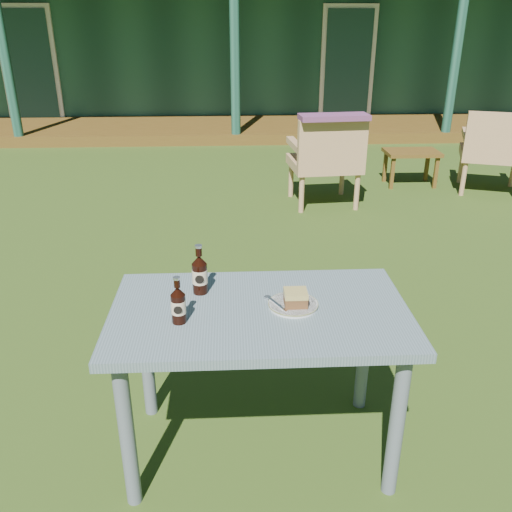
{
  "coord_description": "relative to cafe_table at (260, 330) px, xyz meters",
  "views": [
    {
      "loc": [
        -0.11,
        -3.5,
        1.8
      ],
      "look_at": [
        0.0,
        -1.3,
        0.82
      ],
      "focal_mm": 38.0,
      "sensor_mm": 36.0,
      "label": 1
    }
  ],
  "objects": [
    {
      "name": "cake_slice",
      "position": [
        0.14,
        0.0,
        0.15
      ],
      "size": [
        0.09,
        0.09,
        0.06
      ],
      "color": "#56351B",
      "rests_on": "plate"
    },
    {
      "name": "pavilion",
      "position": [
        -0.0,
        10.99,
        0.99
      ],
      "size": [
        15.8,
        8.3,
        3.45
      ],
      "color": "#1B4837",
      "rests_on": "ground"
    },
    {
      "name": "armchair_right",
      "position": [
        2.75,
        3.75,
        -0.11
      ],
      "size": [
        0.84,
        0.81,
        0.9
      ],
      "color": "tan",
      "rests_on": "ground"
    },
    {
      "name": "floral_throw",
      "position": [
        0.88,
        3.23,
        0.31
      ],
      "size": [
        0.67,
        0.3,
        0.05
      ],
      "primitive_type": "cube",
      "rotation": [
        0.0,
        0.0,
        3.23
      ],
      "color": "#69355B",
      "rests_on": "armchair_left"
    },
    {
      "name": "cola_bottle_near",
      "position": [
        -0.24,
        0.16,
        0.19
      ],
      "size": [
        0.06,
        0.07,
        0.22
      ],
      "color": "black",
      "rests_on": "cafe_table"
    },
    {
      "name": "bottle_cap",
      "position": [
        0.04,
        0.09,
        0.11
      ],
      "size": [
        0.03,
        0.03,
        0.01
      ],
      "primitive_type": "cylinder",
      "color": "silver",
      "rests_on": "cafe_table"
    },
    {
      "name": "cafe_table",
      "position": [
        0.0,
        0.0,
        0.0
      ],
      "size": [
        1.2,
        0.7,
        0.72
      ],
      "color": "slate",
      "rests_on": "ground"
    },
    {
      "name": "armchair_left",
      "position": [
        0.86,
        3.41,
        -0.11
      ],
      "size": [
        0.73,
        0.69,
        0.91
      ],
      "color": "tan",
      "rests_on": "ground"
    },
    {
      "name": "plate",
      "position": [
        0.14,
        0.01,
        0.11
      ],
      "size": [
        0.2,
        0.2,
        0.01
      ],
      "color": "silver",
      "rests_on": "cafe_table"
    },
    {
      "name": "side_table",
      "position": [
        1.97,
        4.12,
        -0.28
      ],
      "size": [
        0.6,
        0.4,
        0.4
      ],
      "color": "#563B14",
      "rests_on": "ground"
    },
    {
      "name": "ground",
      "position": [
        0.0,
        1.6,
        -0.62
      ],
      "size": [
        80.0,
        80.0,
        0.0
      ],
      "primitive_type": "plane",
      "color": "#334916"
    },
    {
      "name": "cola_bottle_far",
      "position": [
        -0.31,
        -0.09,
        0.18
      ],
      "size": [
        0.06,
        0.06,
        0.19
      ],
      "color": "black",
      "rests_on": "cafe_table"
    },
    {
      "name": "fork",
      "position": [
        0.07,
        0.0,
        0.12
      ],
      "size": [
        0.08,
        0.13,
        0.0
      ],
      "primitive_type": "cube",
      "rotation": [
        0.0,
        0.0,
        0.48
      ],
      "color": "silver",
      "rests_on": "plate"
    }
  ]
}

